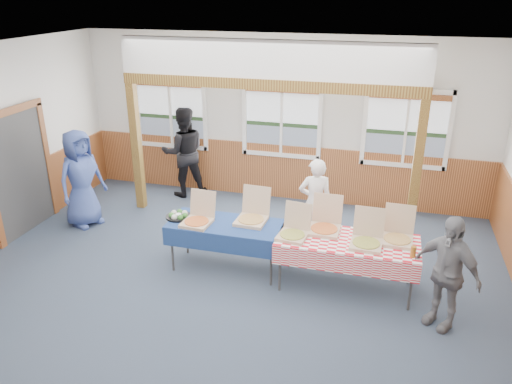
{
  "coord_description": "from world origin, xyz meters",
  "views": [
    {
      "loc": [
        1.99,
        -5.69,
        3.99
      ],
      "look_at": [
        0.16,
        1.0,
        1.11
      ],
      "focal_mm": 35.0,
      "sensor_mm": 36.0,
      "label": 1
    }
  ],
  "objects_px": {
    "table_right": "(348,243)",
    "man_blue": "(81,178)",
    "woman_white": "(315,202)",
    "woman_black": "(184,152)",
    "table_left": "(226,227)",
    "person_grey": "(446,272)"
  },
  "relations": [
    {
      "from": "table_left",
      "to": "woman_black",
      "type": "distance_m",
      "value": 3.09
    },
    {
      "from": "person_grey",
      "to": "man_blue",
      "type": "bearing_deg",
      "value": -156.09
    },
    {
      "from": "table_right",
      "to": "woman_white",
      "type": "relative_size",
      "value": 1.32
    },
    {
      "from": "table_right",
      "to": "person_grey",
      "type": "xyz_separation_m",
      "value": [
        1.24,
        -0.53,
        0.05
      ]
    },
    {
      "from": "table_left",
      "to": "man_blue",
      "type": "relative_size",
      "value": 0.98
    },
    {
      "from": "woman_white",
      "to": "woman_black",
      "type": "relative_size",
      "value": 0.82
    },
    {
      "from": "table_left",
      "to": "person_grey",
      "type": "relative_size",
      "value": 1.13
    },
    {
      "from": "woman_white",
      "to": "man_blue",
      "type": "xyz_separation_m",
      "value": [
        -4.07,
        -0.35,
        0.13
      ]
    },
    {
      "from": "woman_white",
      "to": "table_right",
      "type": "bearing_deg",
      "value": 102.2
    },
    {
      "from": "woman_white",
      "to": "woman_black",
      "type": "bearing_deg",
      "value": -42.14
    },
    {
      "from": "table_left",
      "to": "person_grey",
      "type": "bearing_deg",
      "value": -11.73
    },
    {
      "from": "table_right",
      "to": "man_blue",
      "type": "relative_size",
      "value": 1.12
    },
    {
      "from": "woman_white",
      "to": "table_left",
      "type": "bearing_deg",
      "value": 29.18
    },
    {
      "from": "woman_black",
      "to": "man_blue",
      "type": "height_order",
      "value": "woman_black"
    },
    {
      "from": "woman_white",
      "to": "man_blue",
      "type": "distance_m",
      "value": 4.08
    },
    {
      "from": "table_left",
      "to": "man_blue",
      "type": "height_order",
      "value": "man_blue"
    },
    {
      "from": "woman_white",
      "to": "person_grey",
      "type": "distance_m",
      "value": 2.56
    },
    {
      "from": "person_grey",
      "to": "table_left",
      "type": "bearing_deg",
      "value": -153.89
    },
    {
      "from": "woman_black",
      "to": "man_blue",
      "type": "xyz_separation_m",
      "value": [
        -1.2,
        -1.75,
        -0.04
      ]
    },
    {
      "from": "man_blue",
      "to": "person_grey",
      "type": "height_order",
      "value": "man_blue"
    },
    {
      "from": "table_left",
      "to": "woman_black",
      "type": "bearing_deg",
      "value": 123.23
    },
    {
      "from": "person_grey",
      "to": "woman_white",
      "type": "bearing_deg",
      "value": 174.49
    }
  ]
}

